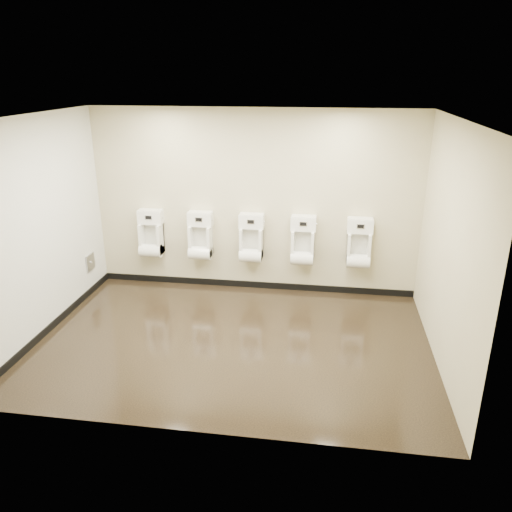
{
  "coord_description": "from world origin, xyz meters",
  "views": [
    {
      "loc": [
        1.12,
        -5.55,
        3.27
      ],
      "look_at": [
        0.21,
        0.55,
        0.99
      ],
      "focal_mm": 35.0,
      "sensor_mm": 36.0,
      "label": 1
    }
  ],
  "objects": [
    {
      "name": "ground",
      "position": [
        0.0,
        0.0,
        0.0
      ],
      "size": [
        5.0,
        3.5,
        0.0
      ],
      "primitive_type": "cube",
      "color": "black",
      "rests_on": "ground"
    },
    {
      "name": "ceiling",
      "position": [
        0.0,
        0.0,
        2.8
      ],
      "size": [
        5.0,
        3.5,
        0.0
      ],
      "primitive_type": "cube",
      "color": "silver"
    },
    {
      "name": "back_wall",
      "position": [
        0.0,
        1.75,
        1.4
      ],
      "size": [
        5.0,
        0.02,
        2.8
      ],
      "primitive_type": "cube",
      "color": "#C0B893",
      "rests_on": "ground"
    },
    {
      "name": "front_wall",
      "position": [
        0.0,
        -1.75,
        1.4
      ],
      "size": [
        5.0,
        0.02,
        2.8
      ],
      "primitive_type": "cube",
      "color": "#C0B893",
      "rests_on": "ground"
    },
    {
      "name": "left_wall",
      "position": [
        -2.5,
        0.0,
        1.4
      ],
      "size": [
        0.02,
        3.5,
        2.8
      ],
      "primitive_type": "cube",
      "color": "#C0B893",
      "rests_on": "ground"
    },
    {
      "name": "right_wall",
      "position": [
        2.5,
        0.0,
        1.4
      ],
      "size": [
        0.02,
        3.5,
        2.8
      ],
      "primitive_type": "cube",
      "color": "#C0B893",
      "rests_on": "ground"
    },
    {
      "name": "tile_overlay_left",
      "position": [
        -2.5,
        0.0,
        1.4
      ],
      "size": [
        0.01,
        3.5,
        2.8
      ],
      "primitive_type": "cube",
      "color": "white",
      "rests_on": "ground"
    },
    {
      "name": "skirting_back",
      "position": [
        0.0,
        1.74,
        0.05
      ],
      "size": [
        5.0,
        0.02,
        0.1
      ],
      "primitive_type": "cube",
      "color": "black",
      "rests_on": "ground"
    },
    {
      "name": "skirting_left",
      "position": [
        -2.49,
        0.0,
        0.05
      ],
      "size": [
        0.02,
        3.5,
        0.1
      ],
      "primitive_type": "cube",
      "color": "black",
      "rests_on": "ground"
    },
    {
      "name": "access_panel",
      "position": [
        -2.48,
        1.2,
        0.5
      ],
      "size": [
        0.04,
        0.25,
        0.25
      ],
      "color": "#9E9EA3",
      "rests_on": "left_wall"
    },
    {
      "name": "urinal_0",
      "position": [
        -1.62,
        1.62,
        0.82
      ],
      "size": [
        0.39,
        0.29,
        0.73
      ],
      "color": "white",
      "rests_on": "back_wall"
    },
    {
      "name": "urinal_1",
      "position": [
        -0.82,
        1.62,
        0.82
      ],
      "size": [
        0.39,
        0.29,
        0.73
      ],
      "color": "white",
      "rests_on": "back_wall"
    },
    {
      "name": "urinal_2",
      "position": [
        -0.02,
        1.62,
        0.82
      ],
      "size": [
        0.39,
        0.29,
        0.73
      ],
      "color": "white",
      "rests_on": "back_wall"
    },
    {
      "name": "urinal_3",
      "position": [
        0.77,
        1.62,
        0.82
      ],
      "size": [
        0.39,
        0.29,
        0.73
      ],
      "color": "white",
      "rests_on": "back_wall"
    },
    {
      "name": "urinal_4",
      "position": [
        1.61,
        1.62,
        0.82
      ],
      "size": [
        0.39,
        0.29,
        0.73
      ],
      "color": "white",
      "rests_on": "back_wall"
    }
  ]
}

